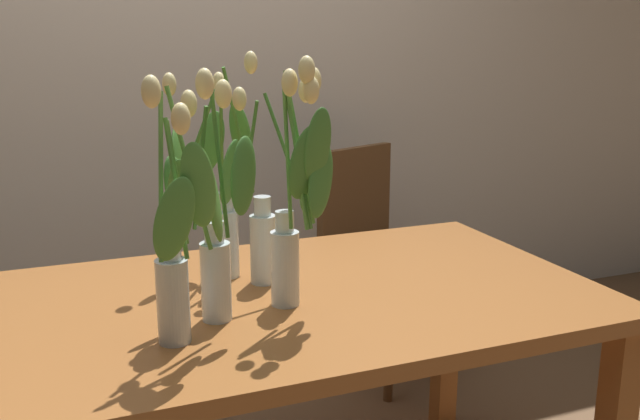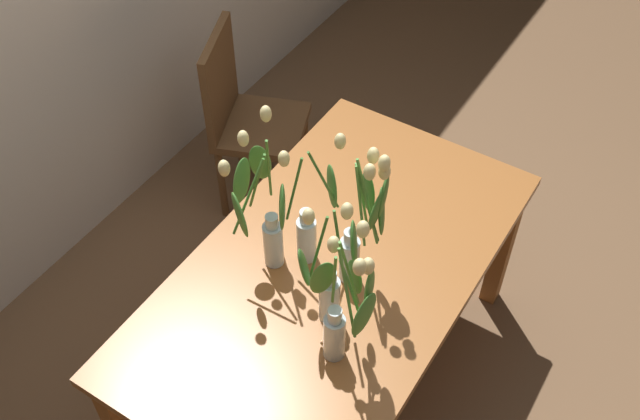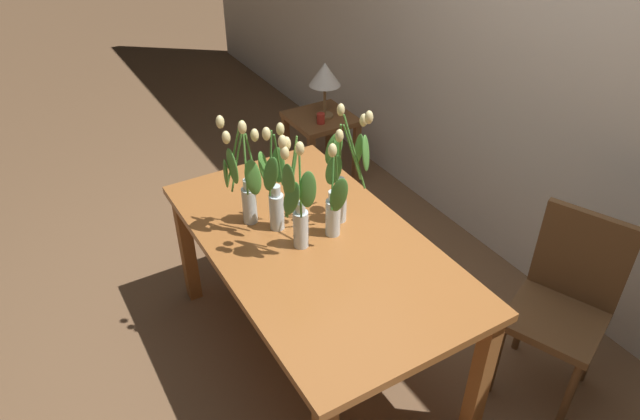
{
  "view_description": "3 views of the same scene",
  "coord_description": "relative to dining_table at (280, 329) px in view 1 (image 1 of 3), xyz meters",
  "views": [
    {
      "loc": [
        -0.5,
        -1.55,
        1.36
      ],
      "look_at": [
        0.09,
        -0.04,
        0.96
      ],
      "focal_mm": 38.94,
      "sensor_mm": 36.0,
      "label": 1
    },
    {
      "loc": [
        -1.38,
        -0.82,
        2.76
      ],
      "look_at": [
        0.0,
        0.05,
        1.0
      ],
      "focal_mm": 41.97,
      "sensor_mm": 36.0,
      "label": 2
    },
    {
      "loc": [
        1.78,
        -1.03,
        2.33
      ],
      "look_at": [
        0.01,
        0.02,
        0.91
      ],
      "focal_mm": 32.24,
      "sensor_mm": 36.0,
      "label": 3
    }
  ],
  "objects": [
    {
      "name": "dining_chair",
      "position": [
        0.7,
        0.91,
        -0.12
      ],
      "size": [
        0.52,
        0.52,
        0.93
      ],
      "color": "brown",
      "rests_on": "ground"
    },
    {
      "name": "dining_table",
      "position": [
        0.0,
        0.0,
        0.0
      ],
      "size": [
        1.6,
        0.9,
        0.74
      ],
      "color": "#A3602D",
      "rests_on": "ground"
    },
    {
      "name": "tulip_vase_2",
      "position": [
        -0.18,
        -0.1,
        0.27
      ],
      "size": [
        0.22,
        0.17,
        0.54
      ],
      "color": "silver",
      "rests_on": "dining_table"
    },
    {
      "name": "tulip_vase_3",
      "position": [
        -0.0,
        0.1,
        0.26
      ],
      "size": [
        0.26,
        0.17,
        0.53
      ],
      "color": "silver",
      "rests_on": "dining_table"
    },
    {
      "name": "room_wall_rear",
      "position": [
        0.0,
        1.47,
        0.7
      ],
      "size": [
        9.0,
        0.1,
        2.7
      ],
      "primitive_type": "cube",
      "color": "silver",
      "rests_on": "ground"
    },
    {
      "name": "tulip_vase_1",
      "position": [
        -0.27,
        -0.2,
        0.31
      ],
      "size": [
        0.19,
        0.24,
        0.56
      ],
      "color": "silver",
      "rests_on": "dining_table"
    },
    {
      "name": "tulip_vase_0",
      "position": [
        -0.09,
        0.22,
        0.31
      ],
      "size": [
        0.26,
        0.15,
        0.59
      ],
      "color": "silver",
      "rests_on": "dining_table"
    },
    {
      "name": "tulip_vase_4",
      "position": [
        0.02,
        -0.1,
        0.33
      ],
      "size": [
        0.15,
        0.14,
        0.58
      ],
      "color": "silver",
      "rests_on": "dining_table"
    }
  ]
}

